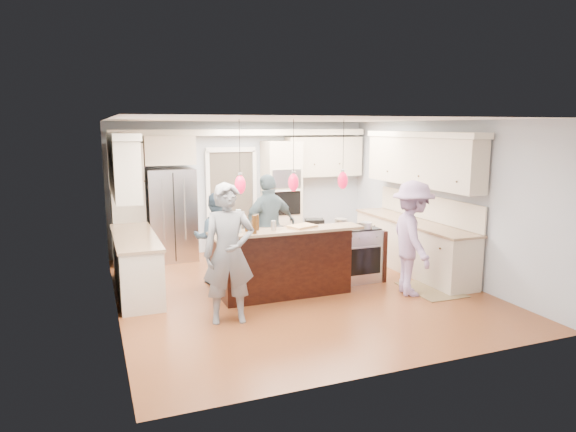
% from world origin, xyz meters
% --- Properties ---
extents(ground_plane, '(6.00, 6.00, 0.00)m').
position_xyz_m(ground_plane, '(0.00, 0.00, 0.00)').
color(ground_plane, '#945228').
rests_on(ground_plane, ground).
extents(room_shell, '(5.54, 6.04, 2.72)m').
position_xyz_m(room_shell, '(0.00, 0.00, 1.82)').
color(room_shell, '#B2BCC6').
rests_on(room_shell, ground).
extents(refrigerator, '(0.90, 0.70, 1.80)m').
position_xyz_m(refrigerator, '(-1.55, 2.64, 0.90)').
color(refrigerator, '#B7B7BC').
rests_on(refrigerator, ground).
extents(oven_column, '(0.72, 0.69, 2.30)m').
position_xyz_m(oven_column, '(0.75, 2.67, 1.15)').
color(oven_column, beige).
rests_on(oven_column, ground).
extents(back_upper_cabinets, '(5.30, 0.61, 2.54)m').
position_xyz_m(back_upper_cabinets, '(-0.75, 2.76, 1.67)').
color(back_upper_cabinets, beige).
rests_on(back_upper_cabinets, ground).
extents(right_counter_run, '(0.64, 3.10, 2.51)m').
position_xyz_m(right_counter_run, '(2.44, 0.30, 1.06)').
color(right_counter_run, beige).
rests_on(right_counter_run, ground).
extents(left_cabinets, '(0.64, 2.30, 2.51)m').
position_xyz_m(left_cabinets, '(-2.44, 0.80, 1.06)').
color(left_cabinets, beige).
rests_on(left_cabinets, ground).
extents(kitchen_island, '(2.10, 1.46, 1.12)m').
position_xyz_m(kitchen_island, '(-0.25, 0.07, 0.49)').
color(kitchen_island, black).
rests_on(kitchen_island, ground).
extents(island_range, '(0.82, 0.71, 0.92)m').
position_xyz_m(island_range, '(1.16, 0.15, 0.46)').
color(island_range, '#B7B7BC').
rests_on(island_range, ground).
extents(pendant_lights, '(1.75, 0.15, 1.03)m').
position_xyz_m(pendant_lights, '(-0.25, -0.51, 1.80)').
color(pendant_lights, black).
rests_on(pendant_lights, ground).
extents(person_bar_end, '(0.75, 0.56, 1.88)m').
position_xyz_m(person_bar_end, '(-1.34, -0.94, 0.94)').
color(person_bar_end, slate).
rests_on(person_bar_end, ground).
extents(person_far_left, '(0.88, 0.77, 1.52)m').
position_xyz_m(person_far_left, '(-1.10, 0.85, 0.76)').
color(person_far_left, '#2D4258').
rests_on(person_far_left, ground).
extents(person_far_right, '(1.13, 0.69, 1.80)m').
position_xyz_m(person_far_right, '(-0.16, 0.85, 0.90)').
color(person_far_right, slate).
rests_on(person_far_right, ground).
extents(person_range_side, '(0.95, 1.29, 1.79)m').
position_xyz_m(person_range_side, '(1.60, -0.85, 0.89)').
color(person_range_side, '#9E7EAA').
rests_on(person_range_side, ground).
extents(floor_rug, '(0.73, 1.06, 0.01)m').
position_xyz_m(floor_rug, '(2.02, -0.81, 0.01)').
color(floor_rug, olive).
rests_on(floor_rug, ground).
extents(water_bottle, '(0.08, 0.08, 0.33)m').
position_xyz_m(water_bottle, '(-1.08, -0.50, 1.28)').
color(water_bottle, silver).
rests_on(water_bottle, kitchen_island).
extents(beer_bottle_a, '(0.06, 0.06, 0.21)m').
position_xyz_m(beer_bottle_a, '(-0.95, -0.46, 1.22)').
color(beer_bottle_a, '#3F220B').
rests_on(beer_bottle_a, kitchen_island).
extents(beer_bottle_b, '(0.07, 0.07, 0.26)m').
position_xyz_m(beer_bottle_b, '(-0.90, -0.66, 1.25)').
color(beer_bottle_b, '#3F220B').
rests_on(beer_bottle_b, kitchen_island).
extents(beer_bottle_c, '(0.07, 0.07, 0.23)m').
position_xyz_m(beer_bottle_c, '(-0.79, -0.44, 1.24)').
color(beer_bottle_c, '#3F220B').
rests_on(beer_bottle_c, kitchen_island).
extents(drink_can, '(0.09, 0.09, 0.14)m').
position_xyz_m(drink_can, '(-0.56, -0.52, 1.19)').
color(drink_can, '#B7B7BC').
rests_on(drink_can, kitchen_island).
extents(cutting_board, '(0.47, 0.40, 0.03)m').
position_xyz_m(cutting_board, '(-0.09, -0.47, 1.14)').
color(cutting_board, tan).
rests_on(cutting_board, kitchen_island).
extents(pot_large, '(0.21, 0.21, 0.12)m').
position_xyz_m(pot_large, '(0.97, 0.34, 0.98)').
color(pot_large, '#B7B7BC').
rests_on(pot_large, island_range).
extents(pot_small, '(0.20, 0.20, 0.10)m').
position_xyz_m(pot_small, '(1.27, -0.00, 0.97)').
color(pot_small, '#B7B7BC').
rests_on(pot_small, island_range).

